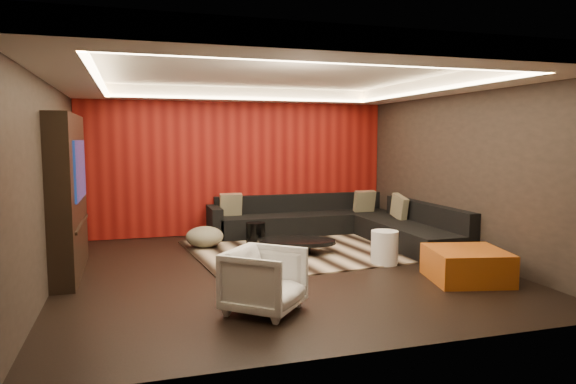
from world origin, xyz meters
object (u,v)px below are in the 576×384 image
object	(u,v)px
white_side_table	(385,247)
coffee_table	(296,246)
drum_stool	(256,234)
armchair	(264,280)
orange_ottoman	(467,265)
sectional_sofa	(341,225)

from	to	relation	value
white_side_table	coffee_table	bearing A→B (deg)	135.45
drum_stool	armchair	world-z (taller)	armchair
drum_stool	orange_ottoman	xyz separation A→B (m)	(2.17, -2.94, -0.01)
drum_stool	sectional_sofa	size ratio (longest dim) A/B	0.11
coffee_table	sectional_sofa	world-z (taller)	sectional_sofa
drum_stool	orange_ottoman	distance (m)	3.65
coffee_table	sectional_sofa	xyz separation A→B (m)	(1.21, 0.99, 0.13)
white_side_table	orange_ottoman	xyz separation A→B (m)	(0.62, -1.13, -0.04)
drum_stool	armchair	xyz separation A→B (m)	(-0.69, -3.35, 0.13)
white_side_table	orange_ottoman	bearing A→B (deg)	-61.34
white_side_table	armchair	distance (m)	2.72
orange_ottoman	sectional_sofa	distance (m)	3.18
drum_stool	sectional_sofa	distance (m)	1.72
drum_stool	white_side_table	bearing A→B (deg)	-49.39
coffee_table	drum_stool	size ratio (longest dim) A/B	3.23
orange_ottoman	armchair	size ratio (longest dim) A/B	1.24
orange_ottoman	white_side_table	bearing A→B (deg)	118.66
white_side_table	sectional_sofa	bearing A→B (deg)	85.63
coffee_table	orange_ottoman	size ratio (longest dim) A/B	1.36
orange_ottoman	armchair	xyz separation A→B (m)	(-2.86, -0.41, 0.14)
coffee_table	armchair	distance (m)	2.84
white_side_table	armchair	xyz separation A→B (m)	(-2.24, -1.54, 0.10)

